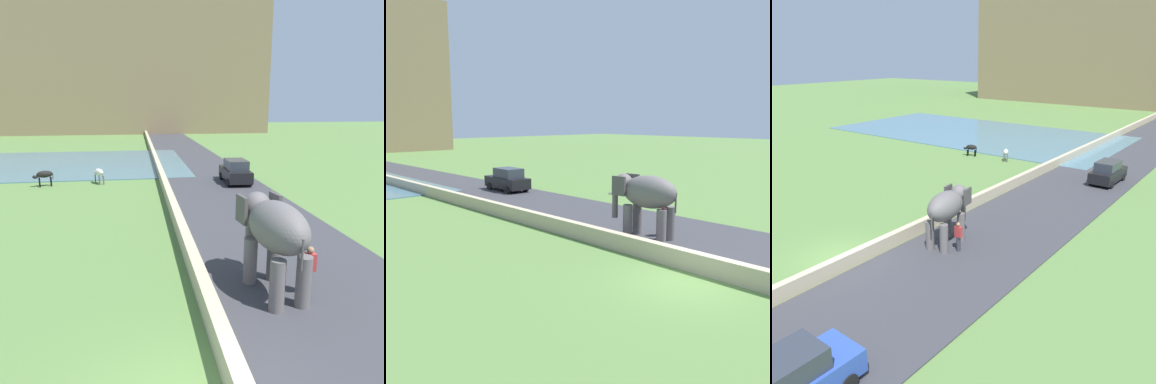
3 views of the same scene
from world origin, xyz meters
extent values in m
plane|color=#567A3D|center=(0.00, 0.00, 0.00)|extent=(220.00, 220.00, 0.00)
cube|color=#38383D|center=(5.00, 20.00, 0.03)|extent=(7.00, 120.00, 0.06)
cube|color=tan|center=(1.20, 18.00, 0.37)|extent=(0.40, 110.00, 0.74)
cube|color=slate|center=(-14.00, 31.87, 0.04)|extent=(36.00, 18.00, 0.08)
cube|color=#7F6B4C|center=(-6.00, 80.77, 12.82)|extent=(64.00, 28.00, 25.64)
ellipsoid|color=#605B5B|center=(3.42, 4.29, 2.24)|extent=(1.75, 2.86, 1.50)
cylinder|color=#605B5B|center=(2.89, 5.10, 0.80)|extent=(0.44, 0.44, 1.60)
cylinder|color=#605B5B|center=(3.72, 5.21, 0.80)|extent=(0.44, 0.44, 1.60)
cylinder|color=#605B5B|center=(3.13, 3.36, 0.80)|extent=(0.44, 0.44, 1.60)
cylinder|color=#605B5B|center=(3.96, 3.48, 0.80)|extent=(0.44, 0.44, 1.60)
ellipsoid|color=#605B5B|center=(3.24, 5.69, 2.42)|extent=(1.11, 1.03, 1.10)
cube|color=#484444|center=(2.66, 5.48, 2.46)|extent=(0.21, 0.71, 0.90)
cube|color=#484444|center=(3.85, 5.64, 2.46)|extent=(0.21, 0.71, 0.90)
cylinder|color=#605B5B|center=(3.17, 6.16, 1.54)|extent=(0.28, 0.28, 1.50)
cone|color=silver|center=(2.96, 6.07, 1.99)|extent=(0.19, 0.57, 0.17)
cone|color=silver|center=(3.40, 6.12, 1.99)|extent=(0.19, 0.57, 0.17)
cylinder|color=#484444|center=(3.60, 2.98, 1.89)|extent=(0.08, 0.08, 0.90)
cylinder|color=#33333D|center=(4.41, 4.08, 0.42)|extent=(0.22, 0.22, 0.85)
cube|color=#B73333|center=(4.41, 4.08, 1.13)|extent=(0.36, 0.22, 0.56)
sphere|color=#997051|center=(4.41, 4.08, 1.52)|extent=(0.22, 0.22, 0.22)
cube|color=black|center=(6.58, 20.50, 0.70)|extent=(1.82, 4.05, 0.80)
cube|color=#2D333D|center=(6.57, 20.30, 1.45)|extent=(1.51, 2.24, 0.70)
cylinder|color=black|center=(5.81, 21.82, 0.30)|extent=(0.20, 0.61, 0.60)
cylinder|color=black|center=(7.42, 21.78, 0.30)|extent=(0.20, 0.61, 0.60)
cylinder|color=black|center=(5.73, 19.23, 0.30)|extent=(0.20, 0.61, 0.60)
cylinder|color=black|center=(7.34, 19.18, 0.30)|extent=(0.20, 0.61, 0.60)
cube|color=#2D333D|center=(6.57, -6.76, 1.45)|extent=(1.49, 2.23, 0.70)
cylinder|color=black|center=(5.80, -5.24, 0.30)|extent=(0.19, 0.60, 0.60)
cylinder|color=black|center=(7.41, -5.28, 0.30)|extent=(0.19, 0.60, 0.60)
ellipsoid|color=silver|center=(-3.44, 21.72, 0.90)|extent=(0.93, 1.17, 0.50)
cylinder|color=#595753|center=(-3.77, 21.98, 0.33)|extent=(0.10, 0.10, 0.65)
cylinder|color=#595753|center=(-3.50, 22.13, 0.33)|extent=(0.10, 0.10, 0.65)
cylinder|color=#595753|center=(-3.38, 21.31, 0.33)|extent=(0.10, 0.10, 0.65)
cylinder|color=#595753|center=(-3.12, 21.46, 0.33)|extent=(0.10, 0.10, 0.65)
ellipsoid|color=silver|center=(-3.75, 22.27, 0.75)|extent=(0.41, 0.47, 0.26)
cone|color=beige|center=(-3.83, 22.22, 0.92)|extent=(0.04, 0.04, 0.12)
cone|color=beige|center=(-3.68, 22.31, 0.92)|extent=(0.04, 0.04, 0.12)
cylinder|color=#595753|center=(-3.17, 21.25, 0.70)|extent=(0.04, 0.04, 0.45)
ellipsoid|color=black|center=(-7.21, 21.44, 0.90)|extent=(1.18, 0.73, 0.50)
cylinder|color=black|center=(-7.54, 21.18, 0.33)|extent=(0.10, 0.10, 0.65)
cylinder|color=black|center=(-7.62, 21.47, 0.33)|extent=(0.10, 0.10, 0.65)
cylinder|color=black|center=(-6.80, 21.40, 0.33)|extent=(0.10, 0.10, 0.65)
cylinder|color=black|center=(-6.89, 21.69, 0.33)|extent=(0.10, 0.10, 0.65)
ellipsoid|color=black|center=(-7.82, 21.26, 0.75)|extent=(0.45, 0.34, 0.26)
cone|color=beige|center=(-7.79, 21.17, 0.92)|extent=(0.04, 0.04, 0.12)
cone|color=beige|center=(-7.84, 21.34, 0.92)|extent=(0.04, 0.04, 0.12)
cylinder|color=black|center=(-6.69, 21.59, 0.70)|extent=(0.04, 0.04, 0.45)
camera|label=1|loc=(-0.63, -5.46, 5.77)|focal=34.11mm
camera|label=2|loc=(-12.49, -8.10, 5.51)|focal=41.59mm
camera|label=3|loc=(16.19, -11.28, 9.75)|focal=38.97mm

